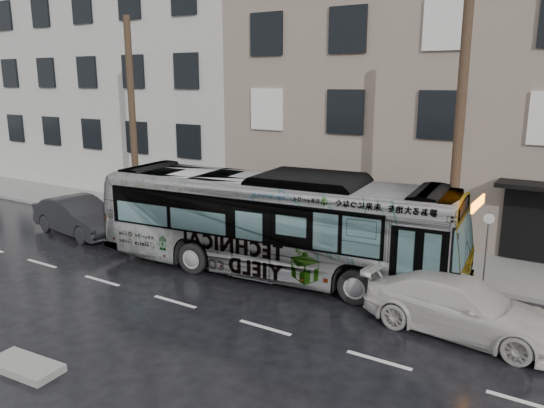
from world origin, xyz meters
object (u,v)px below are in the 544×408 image
(bus, at_px, (274,223))
(white_sedan, at_px, (461,306))
(sign_post, at_px, (486,250))
(utility_pole_rear, at_px, (133,122))
(dark_sedan, at_px, (79,216))
(utility_pole_front, at_px, (458,141))

(bus, distance_m, white_sedan, 6.67)
(bus, bearing_deg, sign_post, -77.33)
(utility_pole_rear, relative_size, sign_post, 3.75)
(sign_post, xyz_separation_m, dark_sedan, (-15.94, -2.58, -0.55))
(utility_pole_rear, relative_size, bus, 0.71)
(bus, relative_size, white_sedan, 2.49)
(utility_pole_front, xyz_separation_m, bus, (-5.31, -2.10, -2.90))
(bus, height_order, white_sedan, bus)
(bus, bearing_deg, utility_pole_front, -73.90)
(sign_post, relative_size, dark_sedan, 0.49)
(sign_post, bearing_deg, utility_pole_front, 180.00)
(bus, xyz_separation_m, white_sedan, (6.48, -1.21, -1.02))
(utility_pole_front, bearing_deg, utility_pole_rear, 180.00)
(utility_pole_front, height_order, utility_pole_rear, same)
(utility_pole_rear, distance_m, white_sedan, 16.01)
(utility_pole_front, relative_size, sign_post, 3.75)
(sign_post, distance_m, white_sedan, 3.36)
(utility_pole_rear, height_order, sign_post, utility_pole_rear)
(dark_sedan, bearing_deg, utility_pole_front, -72.43)
(utility_pole_rear, bearing_deg, white_sedan, -12.30)
(utility_pole_rear, bearing_deg, bus, -13.60)
(sign_post, distance_m, bus, 6.76)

